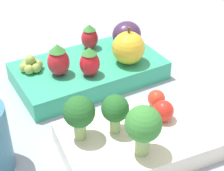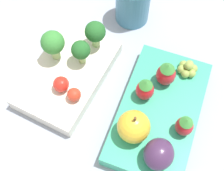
# 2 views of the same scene
# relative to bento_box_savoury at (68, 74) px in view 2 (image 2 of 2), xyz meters

# --- Properties ---
(ground_plane) EXTENTS (4.00, 4.00, 0.00)m
(ground_plane) POSITION_rel_bento_box_savoury_xyz_m (-0.01, -0.08, -0.01)
(ground_plane) COLOR #939EB2
(bento_box_savoury) EXTENTS (0.18, 0.12, 0.03)m
(bento_box_savoury) POSITION_rel_bento_box_savoury_xyz_m (0.00, 0.00, 0.00)
(bento_box_savoury) COLOR silver
(bento_box_savoury) RESTS_ON ground_plane
(bento_box_fruit) EXTENTS (0.22, 0.14, 0.03)m
(bento_box_fruit) POSITION_rel_bento_box_savoury_xyz_m (0.00, -0.16, 0.00)
(bento_box_fruit) COLOR #33A87F
(bento_box_fruit) RESTS_ON ground_plane
(broccoli_floret_0) EXTENTS (0.04, 0.04, 0.06)m
(broccoli_floret_0) POSITION_rel_bento_box_savoury_xyz_m (0.02, 0.03, 0.05)
(broccoli_floret_0) COLOR #93B770
(broccoli_floret_0) RESTS_ON bento_box_savoury
(broccoli_floret_1) EXTENTS (0.03, 0.03, 0.05)m
(broccoli_floret_1) POSITION_rel_bento_box_savoury_xyz_m (0.03, -0.01, 0.04)
(broccoli_floret_1) COLOR #93B770
(broccoli_floret_1) RESTS_ON bento_box_savoury
(broccoli_floret_2) EXTENTS (0.03, 0.03, 0.05)m
(broccoli_floret_2) POSITION_rel_bento_box_savoury_xyz_m (0.07, -0.02, 0.05)
(broccoli_floret_2) COLOR #93B770
(broccoli_floret_2) RESTS_ON bento_box_savoury
(cherry_tomato_0) EXTENTS (0.03, 0.03, 0.03)m
(cherry_tomato_0) POSITION_rel_bento_box_savoury_xyz_m (-0.03, -0.01, 0.03)
(cherry_tomato_0) COLOR red
(cherry_tomato_0) RESTS_ON bento_box_savoury
(cherry_tomato_1) EXTENTS (0.02, 0.02, 0.02)m
(cherry_tomato_1) POSITION_rel_bento_box_savoury_xyz_m (-0.04, -0.04, 0.02)
(cherry_tomato_1) COLOR red
(cherry_tomato_1) RESTS_ON bento_box_savoury
(apple) EXTENTS (0.05, 0.05, 0.06)m
(apple) POSITION_rel_bento_box_savoury_xyz_m (-0.05, -0.14, 0.04)
(apple) COLOR gold
(apple) RESTS_ON bento_box_fruit
(strawberry_0) EXTENTS (0.03, 0.03, 0.04)m
(strawberry_0) POSITION_rel_bento_box_savoury_xyz_m (0.01, -0.13, 0.04)
(strawberry_0) COLOR red
(strawberry_0) RESTS_ON bento_box_fruit
(strawberry_1) EXTENTS (0.03, 0.03, 0.04)m
(strawberry_1) POSITION_rel_bento_box_savoury_xyz_m (-0.02, -0.21, 0.03)
(strawberry_1) COLOR red
(strawberry_1) RESTS_ON bento_box_fruit
(strawberry_2) EXTENTS (0.03, 0.03, 0.05)m
(strawberry_2) POSITION_rel_bento_box_savoury_xyz_m (0.05, -0.15, 0.04)
(strawberry_2) COLOR red
(strawberry_2) RESTS_ON bento_box_fruit
(plum) EXTENTS (0.05, 0.04, 0.04)m
(plum) POSITION_rel_bento_box_savoury_xyz_m (-0.07, -0.19, 0.04)
(plum) COLOR #42284C
(plum) RESTS_ON bento_box_fruit
(grape_cluster) EXTENTS (0.03, 0.03, 0.02)m
(grape_cluster) POSITION_rel_bento_box_savoury_xyz_m (0.08, -0.18, 0.02)
(grape_cluster) COLOR #8EA84C
(grape_cluster) RESTS_ON bento_box_fruit
(drinking_cup) EXTENTS (0.06, 0.06, 0.08)m
(drinking_cup) POSITION_rel_bento_box_savoury_xyz_m (0.17, -0.04, 0.03)
(drinking_cup) COLOR teal
(drinking_cup) RESTS_ON ground_plane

